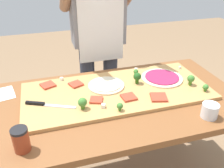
{
  "coord_description": "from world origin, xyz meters",
  "views": [
    {
      "loc": [
        -0.38,
        -1.19,
        1.57
      ],
      "look_at": [
        0.01,
        0.12,
        0.81
      ],
      "focal_mm": 39.42,
      "sensor_mm": 36.0,
      "label": 1
    }
  ],
  "objects": [
    {
      "name": "broccoli_floret_front_right",
      "position": [
        -0.02,
        -0.14,
        0.81
      ],
      "size": [
        0.04,
        0.04,
        0.05
      ],
      "color": "#487A23",
      "rests_on": "cutting_board"
    },
    {
      "name": "pizza_slice_far_left",
      "position": [
        -0.38,
        0.25,
        0.79
      ],
      "size": [
        0.11,
        0.11,
        0.01
      ],
      "primitive_type": "cube",
      "rotation": [
        0.0,
        0.0,
        0.37
      ],
      "color": "#BC3D28",
      "rests_on": "cutting_board"
    },
    {
      "name": "flour_cup",
      "position": [
        0.43,
        -0.31,
        0.8
      ],
      "size": [
        0.09,
        0.09,
        0.08
      ],
      "color": "white",
      "rests_on": "prep_table"
    },
    {
      "name": "pizza_slice_center",
      "position": [
        0.24,
        -0.09,
        0.79
      ],
      "size": [
        0.12,
        0.12,
        0.01
      ],
      "primitive_type": "cube",
      "rotation": [
        0.0,
        0.0,
        -0.28
      ],
      "color": "#BC3D28",
      "rests_on": "cutting_board"
    },
    {
      "name": "cook_center",
      "position": [
        0.05,
        0.63,
        1.0
      ],
      "size": [
        0.54,
        0.39,
        1.67
      ],
      "color": "#333847",
      "rests_on": "ground"
    },
    {
      "name": "broccoli_floret_front_mid",
      "position": [
        0.18,
        0.12,
        0.83
      ],
      "size": [
        0.05,
        0.05,
        0.08
      ],
      "color": "#2C5915",
      "rests_on": "cutting_board"
    },
    {
      "name": "prep_table",
      "position": [
        0.0,
        0.0,
        0.66
      ],
      "size": [
        1.54,
        0.83,
        0.76
      ],
      "color": "brown",
      "rests_on": "ground"
    },
    {
      "name": "cheese_crumble_c",
      "position": [
        0.56,
        0.23,
        0.79
      ],
      "size": [
        0.02,
        0.02,
        0.02
      ],
      "primitive_type": "cube",
      "rotation": [
        0.0,
        0.0,
        0.03
      ],
      "color": "silver",
      "rests_on": "cutting_board"
    },
    {
      "name": "broccoli_floret_front_left",
      "position": [
        0.55,
        -0.1,
        0.81
      ],
      "size": [
        0.04,
        0.04,
        0.05
      ],
      "color": "#487A23",
      "rests_on": "cutting_board"
    },
    {
      "name": "broccoli_floret_center_left",
      "position": [
        0.21,
        0.22,
        0.81
      ],
      "size": [
        0.03,
        0.03,
        0.05
      ],
      "color": "#3F7220",
      "rests_on": "cutting_board"
    },
    {
      "name": "broccoli_floret_back_right",
      "position": [
        -0.21,
        -0.06,
        0.82
      ],
      "size": [
        0.05,
        0.05,
        0.07
      ],
      "color": "#487A23",
      "rests_on": "cutting_board"
    },
    {
      "name": "cheese_crumble_d",
      "position": [
        -0.29,
        0.3,
        0.79
      ],
      "size": [
        0.03,
        0.03,
        0.02
      ],
      "primitive_type": "cube",
      "rotation": [
        0.0,
        0.0,
        0.48
      ],
      "color": "white",
      "rests_on": "cutting_board"
    },
    {
      "name": "pizza_slice_near_left",
      "position": [
        -0.21,
        0.21,
        0.79
      ],
      "size": [
        0.1,
        0.1,
        0.01
      ],
      "primitive_type": "cube",
      "rotation": [
        0.0,
        0.0,
        0.38
      ],
      "color": "#BC3D28",
      "rests_on": "cutting_board"
    },
    {
      "name": "cheese_crumble_a",
      "position": [
        -0.1,
        -0.09,
        0.79
      ],
      "size": [
        0.03,
        0.03,
        0.02
      ],
      "primitive_type": "cube",
      "rotation": [
        0.0,
        0.0,
        1.14
      ],
      "color": "white",
      "rests_on": "cutting_board"
    },
    {
      "name": "cheese_crumble_b",
      "position": [
        0.24,
        0.29,
        0.79
      ],
      "size": [
        0.03,
        0.03,
        0.02
      ],
      "primitive_type": "cube",
      "rotation": [
        0.0,
        0.0,
        1.14
      ],
      "color": "white",
      "rests_on": "cutting_board"
    },
    {
      "name": "chefs_knife",
      "position": [
        -0.42,
        0.03,
        0.79
      ],
      "size": [
        0.28,
        0.14,
        0.02
      ],
      "color": "#B7BABF",
      "rests_on": "cutting_board"
    },
    {
      "name": "pizza_whole_beet_magenta",
      "position": [
        0.37,
        0.13,
        0.79
      ],
      "size": [
        0.28,
        0.28,
        0.02
      ],
      "color": "beige",
      "rests_on": "cutting_board"
    },
    {
      "name": "pizza_slice_far_right",
      "position": [
        0.07,
        -0.04,
        0.79
      ],
      "size": [
        0.09,
        0.09,
        0.01
      ],
      "primitive_type": "cube",
      "rotation": [
        0.0,
        0.0,
        0.07
      ],
      "color": "#BC3D28",
      "rests_on": "cutting_board"
    },
    {
      "name": "pizza_whole_cheese_artichoke",
      "position": [
        -0.02,
        0.14,
        0.79
      ],
      "size": [
        0.23,
        0.23,
        0.02
      ],
      "color": "beige",
      "rests_on": "cutting_board"
    },
    {
      "name": "broccoli_floret_center_right",
      "position": [
        0.5,
        0.0,
        0.83
      ],
      "size": [
        0.05,
        0.05,
        0.07
      ],
      "color": "#487A23",
      "rests_on": "cutting_board"
    },
    {
      "name": "recipe_note",
      "position": [
        -0.66,
        0.26,
        0.76
      ],
      "size": [
        0.16,
        0.19,
        0.0
      ],
      "primitive_type": "cube",
      "rotation": [
        0.0,
        0.0,
        0.2
      ],
      "color": "white",
      "rests_on": "prep_table"
    },
    {
      "name": "cutting_board",
      "position": [
        0.03,
        0.08,
        0.77
      ],
      "size": [
        1.16,
        0.52,
        0.02
      ],
      "primitive_type": "cube",
      "color": "tan",
      "rests_on": "prep_table"
    },
    {
      "name": "pizza_slice_near_right",
      "position": [
        -0.12,
        -0.01,
        0.79
      ],
      "size": [
        0.09,
        0.09,
        0.01
      ],
      "primitive_type": "cube",
      "rotation": [
        0.0,
        0.0,
        -0.35
      ],
      "color": "#BC3D28",
      "rests_on": "cutting_board"
    },
    {
      "name": "sauce_jar",
      "position": [
        -0.53,
        -0.28,
        0.82
      ],
      "size": [
        0.08,
        0.08,
        0.12
      ],
      "color": "#99381E",
      "rests_on": "prep_table"
    }
  ]
}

